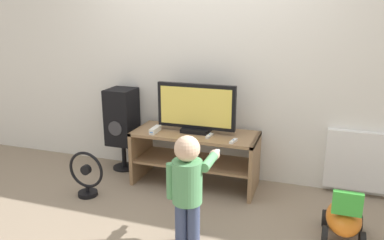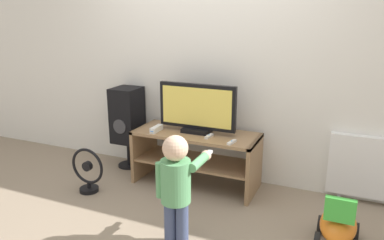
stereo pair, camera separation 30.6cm
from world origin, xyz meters
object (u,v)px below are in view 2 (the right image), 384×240
ride_on_toy (338,225)px  remote_secondary (209,136)px  child (177,182)px  floor_fan (88,172)px  radiator (378,169)px  television (197,109)px  speaker_tower (127,117)px  game_console (156,129)px  remote_primary (232,142)px

ride_on_toy → remote_secondary: bearing=159.0°
child → ride_on_toy: child is taller
remote_secondary → ride_on_toy: (1.24, -0.48, -0.40)m
remote_secondary → ride_on_toy: bearing=-21.0°
floor_fan → radiator: 2.75m
television → floor_fan: size_ratio=1.77×
television → remote_secondary: bearing=-32.7°
speaker_tower → remote_secondary: bearing=-11.4°
child → ride_on_toy: bearing=22.5°
game_console → ride_on_toy: bearing=-13.6°
radiator → television: bearing=-171.8°
game_console → remote_secondary: bearing=4.2°
child → ride_on_toy: (1.13, 0.47, -0.35)m
floor_fan → ride_on_toy: (2.33, 0.03, -0.03)m
remote_primary → ride_on_toy: size_ratio=0.28×
remote_secondary → radiator: bearing=13.2°
television → radiator: television is taller
remote_primary → radiator: (1.26, 0.44, -0.22)m
radiator → floor_fan: bearing=-161.7°
remote_secondary → floor_fan: 1.25m
child → speaker_tower: (-1.19, 1.16, 0.08)m
ride_on_toy → remote_primary: bearing=158.2°
child → radiator: size_ratio=1.02×
remote_primary → television: bearing=155.8°
remote_secondary → radiator: radiator is taller
game_console → speaker_tower: (-0.52, 0.26, 0.01)m
television → game_console: television is taller
remote_primary → remote_secondary: bearing=162.3°
child → ride_on_toy: 1.27m
ride_on_toy → television: bearing=157.5°
radiator → speaker_tower: bearing=-176.9°
game_console → remote_primary: 0.82m
television → speaker_tower: bearing=173.3°
remote_primary → speaker_tower: bearing=167.4°
remote_primary → child: 0.88m
game_console → television: bearing=21.6°
television → floor_fan: television is taller
remote_secondary → speaker_tower: 1.10m
game_console → remote_secondary: game_console is taller
television → remote_secondary: (0.17, -0.11, -0.23)m
remote_primary → ride_on_toy: 1.13m
television → child: 1.13m
game_console → ride_on_toy: 1.90m
remote_primary → speaker_tower: size_ratio=0.14×
game_console → speaker_tower: speaker_tower is taller
ride_on_toy → radiator: 0.90m
child → game_console: bearing=126.5°
television → game_console: bearing=-158.4°
remote_primary → remote_secondary: size_ratio=1.01×
child → floor_fan: child is taller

